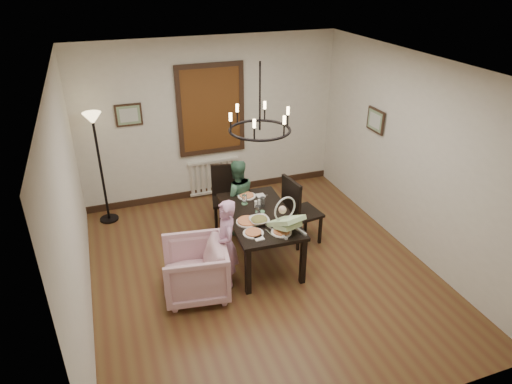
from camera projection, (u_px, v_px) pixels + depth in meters
room_shell at (252, 168)px, 6.03m from camera, size 4.51×5.00×2.81m
dining_table at (259, 219)px, 6.34m from camera, size 0.94×1.59×0.73m
chair_far at (226, 198)px, 7.23m from camera, size 0.52×0.52×0.99m
chair_right at (303, 209)px, 6.80m from camera, size 0.54×0.54×1.09m
armchair at (195, 270)px, 5.76m from camera, size 0.92×0.90×0.74m
elderly_woman at (226, 251)px, 5.89m from camera, size 0.27×0.39×1.02m
seated_man at (237, 203)px, 7.04m from camera, size 0.51×0.40×1.01m
baby_bouncer at (286, 220)px, 5.86m from camera, size 0.48×0.57×0.32m
salad_bowl at (259, 220)px, 6.08m from camera, size 0.32×0.32×0.08m
pizza_platter at (247, 221)px, 6.09m from camera, size 0.30×0.30×0.04m
drinking_glass at (258, 211)px, 6.24m from camera, size 0.08×0.08×0.15m
window_blinds at (211, 110)px, 7.69m from camera, size 1.00×0.03×1.40m
radiator at (214, 176)px, 8.28m from camera, size 0.92×0.12×0.62m
picture_back at (129, 115)px, 7.27m from camera, size 0.42×0.03×0.36m
picture_right at (376, 120)px, 7.03m from camera, size 0.03×0.42×0.36m
floor_lamp at (101, 170)px, 7.18m from camera, size 0.30×0.30×1.80m
chandelier at (260, 130)px, 5.74m from camera, size 0.80×0.80×0.04m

